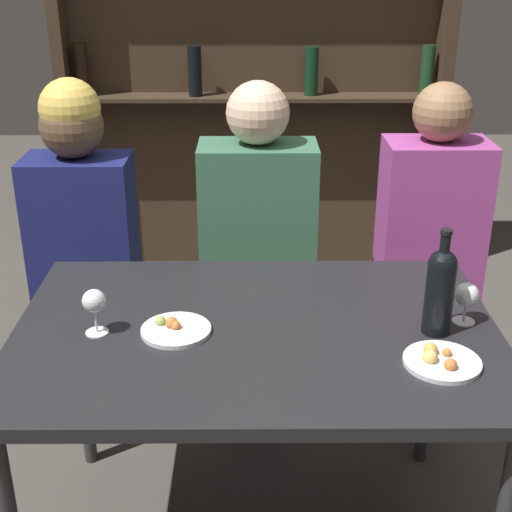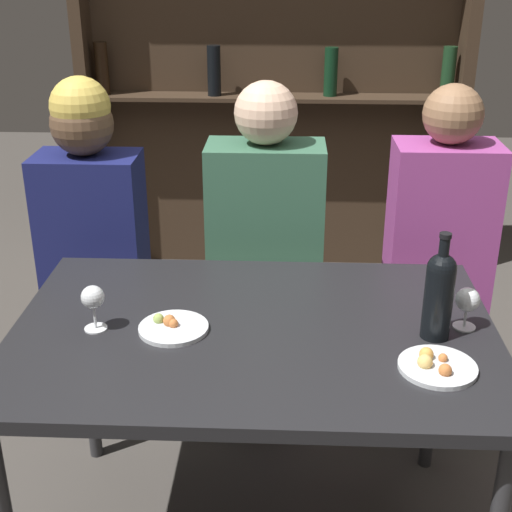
{
  "view_description": "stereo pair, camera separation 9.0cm",
  "coord_description": "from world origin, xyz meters",
  "px_view_note": "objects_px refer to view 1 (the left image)",
  "views": [
    {
      "loc": [
        -0.01,
        -1.64,
        1.67
      ],
      "look_at": [
        0.0,
        0.13,
        0.89
      ],
      "focal_mm": 50.0,
      "sensor_mm": 36.0,
      "label": 1
    },
    {
      "loc": [
        0.08,
        -1.64,
        1.67
      ],
      "look_at": [
        0.0,
        0.13,
        0.89
      ],
      "focal_mm": 50.0,
      "sensor_mm": 36.0,
      "label": 2
    }
  ],
  "objects_px": {
    "seated_person_center": "(258,272)",
    "wine_bottle": "(440,287)",
    "seated_person_right": "(426,271)",
    "seated_person_left": "(86,263)",
    "wine_glass_1": "(94,303)",
    "wine_glass_0": "(467,296)",
    "food_plate_1": "(175,329)",
    "food_plate_0": "(441,360)"
  },
  "relations": [
    {
      "from": "wine_glass_1",
      "to": "seated_person_left",
      "type": "relative_size",
      "value": 0.1
    },
    {
      "from": "seated_person_left",
      "to": "wine_glass_1",
      "type": "bearing_deg",
      "value": -74.84
    },
    {
      "from": "wine_glass_0",
      "to": "seated_person_right",
      "type": "relative_size",
      "value": 0.09
    },
    {
      "from": "wine_glass_0",
      "to": "seated_person_left",
      "type": "relative_size",
      "value": 0.09
    },
    {
      "from": "wine_glass_1",
      "to": "food_plate_1",
      "type": "height_order",
      "value": "wine_glass_1"
    },
    {
      "from": "food_plate_0",
      "to": "seated_person_left",
      "type": "xyz_separation_m",
      "value": [
        -1.04,
        0.82,
        -0.11
      ]
    },
    {
      "from": "food_plate_1",
      "to": "wine_glass_0",
      "type": "bearing_deg",
      "value": 3.57
    },
    {
      "from": "wine_glass_0",
      "to": "seated_person_center",
      "type": "height_order",
      "value": "seated_person_center"
    },
    {
      "from": "seated_person_left",
      "to": "wine_bottle",
      "type": "bearing_deg",
      "value": -31.93
    },
    {
      "from": "seated_person_center",
      "to": "seated_person_right",
      "type": "bearing_deg",
      "value": 0.0
    },
    {
      "from": "wine_glass_0",
      "to": "seated_person_center",
      "type": "relative_size",
      "value": 0.09
    },
    {
      "from": "seated_person_center",
      "to": "wine_bottle",
      "type": "bearing_deg",
      "value": -55.29
    },
    {
      "from": "wine_bottle",
      "to": "seated_person_left",
      "type": "distance_m",
      "value": 1.27
    },
    {
      "from": "seated_person_right",
      "to": "wine_bottle",
      "type": "bearing_deg",
      "value": -101.73
    },
    {
      "from": "food_plate_0",
      "to": "seated_person_right",
      "type": "height_order",
      "value": "seated_person_right"
    },
    {
      "from": "food_plate_0",
      "to": "seated_person_right",
      "type": "bearing_deg",
      "value": 78.79
    },
    {
      "from": "seated_person_left",
      "to": "seated_person_center",
      "type": "xyz_separation_m",
      "value": [
        0.6,
        0.0,
        -0.03
      ]
    },
    {
      "from": "wine_glass_1",
      "to": "seated_person_left",
      "type": "height_order",
      "value": "seated_person_left"
    },
    {
      "from": "wine_bottle",
      "to": "seated_person_left",
      "type": "xyz_separation_m",
      "value": [
        -1.06,
        0.66,
        -0.23
      ]
    },
    {
      "from": "wine_bottle",
      "to": "wine_glass_1",
      "type": "xyz_separation_m",
      "value": [
        -0.88,
        -0.0,
        -0.04
      ]
    },
    {
      "from": "seated_person_left",
      "to": "seated_person_right",
      "type": "distance_m",
      "value": 1.2
    },
    {
      "from": "seated_person_center",
      "to": "seated_person_right",
      "type": "xyz_separation_m",
      "value": [
        0.6,
        0.0,
        0.0
      ]
    },
    {
      "from": "wine_glass_1",
      "to": "food_plate_1",
      "type": "bearing_deg",
      "value": 1.49
    },
    {
      "from": "food_plate_0",
      "to": "seated_person_right",
      "type": "distance_m",
      "value": 0.85
    },
    {
      "from": "seated_person_left",
      "to": "seated_person_center",
      "type": "bearing_deg",
      "value": 0.0
    },
    {
      "from": "seated_person_center",
      "to": "seated_person_right",
      "type": "distance_m",
      "value": 0.6
    },
    {
      "from": "wine_glass_1",
      "to": "food_plate_0",
      "type": "distance_m",
      "value": 0.87
    },
    {
      "from": "food_plate_1",
      "to": "seated_person_left",
      "type": "bearing_deg",
      "value": 120.12
    },
    {
      "from": "wine_glass_1",
      "to": "seated_person_right",
      "type": "height_order",
      "value": "seated_person_right"
    },
    {
      "from": "wine_glass_0",
      "to": "food_plate_1",
      "type": "xyz_separation_m",
      "value": [
        -0.77,
        -0.05,
        -0.07
      ]
    },
    {
      "from": "seated_person_center",
      "to": "food_plate_1",
      "type": "bearing_deg",
      "value": -108.55
    },
    {
      "from": "wine_glass_1",
      "to": "seated_person_center",
      "type": "bearing_deg",
      "value": 57.49
    },
    {
      "from": "wine_glass_1",
      "to": "wine_bottle",
      "type": "bearing_deg",
      "value": 0.16
    },
    {
      "from": "food_plate_1",
      "to": "seated_person_center",
      "type": "relative_size",
      "value": 0.14
    },
    {
      "from": "food_plate_0",
      "to": "seated_person_left",
      "type": "relative_size",
      "value": 0.15
    },
    {
      "from": "wine_glass_0",
      "to": "seated_person_center",
      "type": "bearing_deg",
      "value": 131.77
    },
    {
      "from": "wine_bottle",
      "to": "seated_person_center",
      "type": "distance_m",
      "value": 0.85
    },
    {
      "from": "wine_bottle",
      "to": "food_plate_0",
      "type": "height_order",
      "value": "wine_bottle"
    },
    {
      "from": "seated_person_right",
      "to": "seated_person_center",
      "type": "bearing_deg",
      "value": 180.0
    },
    {
      "from": "wine_glass_1",
      "to": "seated_person_left",
      "type": "bearing_deg",
      "value": 105.16
    },
    {
      "from": "wine_bottle",
      "to": "food_plate_1",
      "type": "relative_size",
      "value": 1.56
    },
    {
      "from": "wine_bottle",
      "to": "seated_person_left",
      "type": "bearing_deg",
      "value": 148.07
    }
  ]
}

